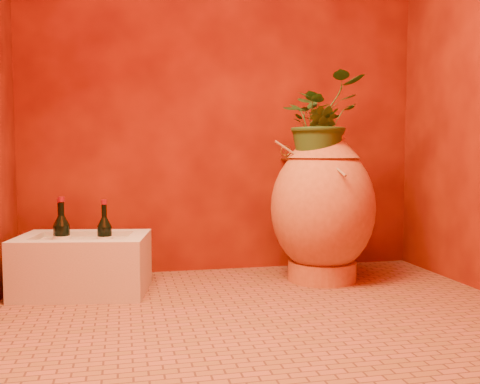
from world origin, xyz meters
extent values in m
plane|color=brown|center=(0.00, 0.00, 0.00)|extent=(2.50, 2.50, 0.00)
cube|color=#4F0B04|center=(0.00, 1.00, 1.25)|extent=(2.50, 0.02, 2.50)
cylinder|color=#BD6835|center=(0.50, 0.58, 0.06)|extent=(0.49, 0.49, 0.11)
ellipsoid|color=#BD6835|center=(0.50, 0.58, 0.42)|extent=(0.75, 0.75, 0.75)
cone|color=#BD6835|center=(0.50, 0.58, 0.77)|extent=(0.52, 0.52, 0.11)
torus|color=#BD6835|center=(0.50, 0.58, 0.84)|extent=(0.32, 0.32, 0.05)
cylinder|color=olive|center=(0.42, 0.53, 0.67)|extent=(0.43, 0.13, 0.30)
cylinder|color=olive|center=(0.48, 0.46, 0.70)|extent=(0.06, 0.40, 0.16)
cylinder|color=olive|center=(0.60, 0.50, 0.72)|extent=(0.14, 0.32, 0.19)
cube|color=beige|center=(-0.85, 0.58, 0.14)|extent=(0.73, 0.56, 0.28)
cube|color=beige|center=(-0.85, 0.77, 0.29)|extent=(0.67, 0.20, 0.03)
cube|color=beige|center=(-0.85, 0.40, 0.29)|extent=(0.67, 0.20, 0.03)
cube|color=beige|center=(-1.14, 0.58, 0.29)|extent=(0.13, 0.29, 0.03)
cube|color=beige|center=(-0.56, 0.58, 0.29)|extent=(0.13, 0.29, 0.03)
cylinder|color=black|center=(-0.95, 0.59, 0.27)|extent=(0.08, 0.08, 0.19)
cone|color=black|center=(-0.95, 0.59, 0.39)|extent=(0.08, 0.08, 0.05)
cylinder|color=black|center=(-0.95, 0.59, 0.45)|extent=(0.03, 0.03, 0.07)
cylinder|color=maroon|center=(-0.95, 0.59, 0.50)|extent=(0.03, 0.03, 0.03)
cylinder|color=silver|center=(-0.95, 0.59, 0.27)|extent=(0.08, 0.08, 0.09)
cylinder|color=black|center=(-0.97, 0.63, 0.26)|extent=(0.08, 0.08, 0.19)
cone|color=black|center=(-0.97, 0.63, 0.38)|extent=(0.08, 0.08, 0.05)
cylinder|color=black|center=(-0.97, 0.63, 0.45)|extent=(0.03, 0.03, 0.07)
cylinder|color=maroon|center=(-0.97, 0.63, 0.49)|extent=(0.03, 0.03, 0.03)
cylinder|color=silver|center=(-0.97, 0.63, 0.26)|extent=(0.08, 0.08, 0.08)
cylinder|color=black|center=(-0.74, 0.57, 0.26)|extent=(0.08, 0.08, 0.18)
cone|color=black|center=(-0.74, 0.57, 0.38)|extent=(0.08, 0.08, 0.05)
cylinder|color=black|center=(-0.74, 0.57, 0.44)|extent=(0.03, 0.03, 0.07)
cylinder|color=maroon|center=(-0.74, 0.57, 0.48)|extent=(0.03, 0.03, 0.03)
cylinder|color=silver|center=(-0.74, 0.57, 0.26)|extent=(0.08, 0.08, 0.08)
cylinder|color=olive|center=(0.38, 0.93, 0.71)|extent=(0.02, 0.14, 0.02)
cylinder|color=olive|center=(0.38, 0.86, 0.67)|extent=(0.02, 0.02, 0.08)
torus|color=olive|center=(0.38, 0.93, 0.76)|extent=(0.07, 0.01, 0.07)
cylinder|color=olive|center=(0.38, 0.93, 0.73)|extent=(0.01, 0.01, 0.05)
imported|color=#254B1A|center=(0.47, 0.58, 0.93)|extent=(0.59, 0.56, 0.53)
imported|color=#254B1A|center=(0.44, 0.53, 0.83)|extent=(0.25, 0.23, 0.36)
camera|label=1|loc=(-0.63, -2.34, 0.75)|focal=40.00mm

